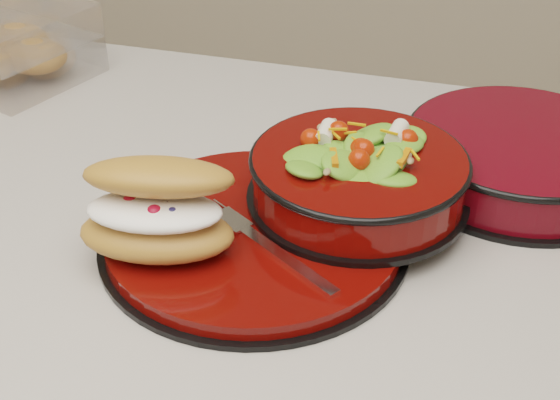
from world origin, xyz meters
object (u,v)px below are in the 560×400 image
(salad_bowl, at_px, (359,170))
(croissant, at_px, (158,210))
(dinner_plate, at_px, (255,234))
(fork, at_px, (269,247))
(extra_bowl, at_px, (520,155))

(salad_bowl, xyz_separation_m, croissant, (-0.16, -0.13, 0.01))
(dinner_plate, distance_m, salad_bowl, 0.12)
(fork, height_order, extra_bowl, extra_bowl)
(dinner_plate, relative_size, croissant, 1.96)
(fork, bearing_deg, salad_bowl, 2.34)
(dinner_plate, distance_m, fork, 0.04)
(croissant, distance_m, extra_bowl, 0.40)
(dinner_plate, xyz_separation_m, salad_bowl, (0.08, 0.07, 0.04))
(dinner_plate, bearing_deg, salad_bowl, 40.42)
(croissant, bearing_deg, dinner_plate, 26.37)
(dinner_plate, relative_size, salad_bowl, 1.35)
(salad_bowl, bearing_deg, extra_bowl, 38.06)
(salad_bowl, height_order, croissant, salad_bowl)
(extra_bowl, bearing_deg, salad_bowl, -141.94)
(fork, bearing_deg, croissant, 137.52)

